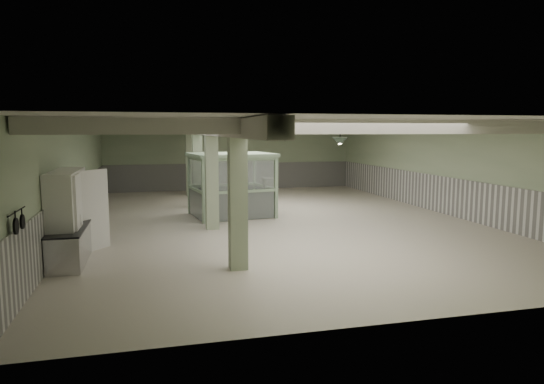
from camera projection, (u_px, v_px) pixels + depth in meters
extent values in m
plane|color=beige|center=(276.00, 220.00, 18.18)|extent=(20.00, 20.00, 0.00)
cube|color=beige|center=(276.00, 123.00, 17.73)|extent=(14.00, 20.00, 0.02)
cube|color=#ADBF99|center=(231.00, 158.00, 27.57)|extent=(14.00, 0.02, 3.60)
cube|color=#ADBF99|center=(422.00, 220.00, 8.33)|extent=(14.00, 0.02, 3.60)
cube|color=#ADBF99|center=(74.00, 177.00, 16.25)|extent=(0.02, 20.00, 3.60)
cube|color=#ADBF99|center=(442.00, 169.00, 19.65)|extent=(0.02, 20.00, 3.60)
cube|color=silver|center=(76.00, 208.00, 16.39)|extent=(0.05, 19.90, 1.50)
cube|color=silver|center=(441.00, 194.00, 19.78)|extent=(0.05, 19.90, 1.50)
cube|color=silver|center=(232.00, 176.00, 27.68)|extent=(13.90, 0.05, 1.50)
cube|color=beige|center=(207.00, 129.00, 17.15)|extent=(0.45, 19.90, 0.40)
cube|color=beige|center=(362.00, 127.00, 10.53)|extent=(13.90, 0.35, 0.32)
cube|color=beige|center=(323.00, 128.00, 12.94)|extent=(13.90, 0.35, 0.32)
cube|color=beige|center=(295.00, 128.00, 15.34)|extent=(13.90, 0.35, 0.32)
cube|color=beige|center=(276.00, 128.00, 17.75)|extent=(13.90, 0.35, 0.32)
cube|color=beige|center=(261.00, 129.00, 20.15)|extent=(13.90, 0.35, 0.32)
cube|color=beige|center=(249.00, 129.00, 22.56)|extent=(13.90, 0.35, 0.32)
cube|color=beige|center=(239.00, 129.00, 24.96)|extent=(13.90, 0.35, 0.32)
cube|color=#A9BB97|center=(238.00, 195.00, 11.57)|extent=(0.42, 0.42, 3.60)
cube|color=#A9BB97|center=(212.00, 176.00, 16.38)|extent=(0.42, 0.42, 3.60)
cube|color=#A9BB97|center=(197.00, 166.00, 21.19)|extent=(0.42, 0.42, 3.60)
cube|color=#A9BB97|center=(190.00, 161.00, 25.04)|extent=(0.42, 0.42, 3.60)
cylinder|color=black|center=(17.00, 211.00, 8.95)|extent=(0.02, 1.20, 0.02)
cone|color=#2E3E31|center=(340.00, 141.00, 13.11)|extent=(0.44, 0.44, 0.22)
cone|color=#2E3E31|center=(285.00, 138.00, 18.40)|extent=(0.44, 0.44, 0.22)
cone|color=#2E3E31|center=(257.00, 137.00, 23.21)|extent=(0.44, 0.44, 0.22)
cube|color=#BCBCC1|center=(76.00, 237.00, 13.28)|extent=(0.77, 4.58, 0.88)
cube|color=black|center=(75.00, 221.00, 13.23)|extent=(0.81, 4.62, 0.04)
cylinder|color=#B2B2B7|center=(88.00, 209.00, 14.79)|extent=(0.32, 0.32, 0.09)
cylinder|color=black|center=(16.00, 226.00, 8.69)|extent=(0.04, 0.30, 0.30)
cylinder|color=black|center=(22.00, 222.00, 9.13)|extent=(0.04, 0.28, 0.28)
cube|color=white|center=(67.00, 213.00, 12.65)|extent=(0.66, 2.64, 2.42)
cube|color=white|center=(79.00, 216.00, 12.15)|extent=(0.06, 0.99, 2.32)
cube|color=white|center=(90.00, 208.00, 13.45)|extent=(0.66, 0.81, 2.32)
cube|color=silver|center=(80.00, 216.00, 12.16)|extent=(0.02, 0.05, 0.30)
cube|color=silver|center=(86.00, 208.00, 13.33)|extent=(0.02, 0.05, 0.30)
cube|color=#99B792|center=(204.00, 191.00, 17.36)|extent=(0.14, 0.14, 2.35)
cube|color=#99B792|center=(189.00, 185.00, 19.52)|extent=(0.14, 0.14, 2.35)
cube|color=#99B792|center=(276.00, 188.00, 18.42)|extent=(0.14, 0.14, 2.35)
cube|color=#99B792|center=(255.00, 182.00, 20.58)|extent=(0.14, 0.14, 2.35)
cube|color=#99B792|center=(231.00, 155.00, 18.82)|extent=(3.40, 3.00, 0.12)
cube|color=silver|center=(241.00, 206.00, 17.97)|extent=(2.60, 0.43, 1.05)
cube|color=silver|center=(241.00, 173.00, 17.82)|extent=(2.60, 0.43, 1.22)
cube|color=silver|center=(223.00, 198.00, 20.13)|extent=(2.60, 0.43, 1.05)
cube|color=silver|center=(223.00, 169.00, 19.98)|extent=(2.60, 0.43, 1.22)
cube|color=silver|center=(196.00, 204.00, 18.52)|extent=(0.36, 2.14, 1.05)
cube|color=silver|center=(196.00, 172.00, 18.37)|extent=(0.36, 2.14, 1.22)
cube|color=silver|center=(265.00, 200.00, 19.58)|extent=(0.36, 2.14, 1.05)
cube|color=silver|center=(265.00, 170.00, 19.42)|extent=(0.36, 2.14, 1.22)
cube|color=#55584A|center=(268.00, 195.00, 19.73)|extent=(0.52, 0.70, 1.44)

